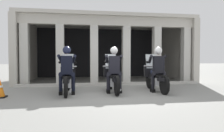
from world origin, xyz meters
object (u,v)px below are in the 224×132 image
(motorcycle_center, at_px, (113,78))
(police_officer_center, at_px, (114,66))
(police_officer_right, at_px, (158,65))
(traffic_cone_flank, at_px, (0,88))
(motorcycle_left, at_px, (67,79))
(motorcycle_right, at_px, (155,77))
(police_officer_left, at_px, (67,66))

(motorcycle_center, relative_size, police_officer_center, 1.29)
(police_officer_center, height_order, police_officer_right, same)
(police_officer_center, distance_m, police_officer_right, 1.57)
(traffic_cone_flank, bearing_deg, police_officer_center, 4.32)
(police_officer_right, distance_m, traffic_cone_flank, 5.15)
(motorcycle_left, xyz_separation_m, police_officer_center, (1.57, -0.23, 0.44))
(motorcycle_right, bearing_deg, police_officer_right, -91.83)
(motorcycle_center, xyz_separation_m, police_officer_center, (-0.00, -0.28, 0.44))
(police_officer_right, height_order, traffic_cone_flank, police_officer_right)
(traffic_cone_flank, bearing_deg, police_officer_left, 6.14)
(police_officer_left, xyz_separation_m, motorcycle_right, (3.14, 0.30, -0.44))
(motorcycle_left, relative_size, police_officer_left, 1.29)
(police_officer_center, xyz_separation_m, police_officer_right, (1.57, -0.04, 0.00))
(motorcycle_left, bearing_deg, police_officer_center, -5.85)
(motorcycle_right, distance_m, police_officer_right, 0.52)
(motorcycle_left, distance_m, motorcycle_right, 3.14)
(motorcycle_center, relative_size, motorcycle_right, 1.00)
(motorcycle_left, relative_size, motorcycle_right, 1.00)
(motorcycle_right, relative_size, police_officer_right, 1.29)
(traffic_cone_flank, bearing_deg, motorcycle_center, 8.85)
(traffic_cone_flank, bearing_deg, motorcycle_left, 14.11)
(police_officer_left, relative_size, traffic_cone_flank, 2.69)
(police_officer_center, bearing_deg, motorcycle_right, 2.07)
(police_officer_right, relative_size, traffic_cone_flank, 2.69)
(motorcycle_center, bearing_deg, motorcycle_right, -8.21)
(police_officer_left, height_order, traffic_cone_flank, police_officer_left)
(traffic_cone_flank, bearing_deg, police_officer_right, 2.53)
(motorcycle_left, bearing_deg, motorcycle_right, 2.68)
(motorcycle_center, height_order, motorcycle_right, same)
(motorcycle_left, distance_m, police_officer_center, 1.64)
(police_officer_center, bearing_deg, police_officer_right, -8.21)
(motorcycle_right, bearing_deg, police_officer_left, -176.15)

